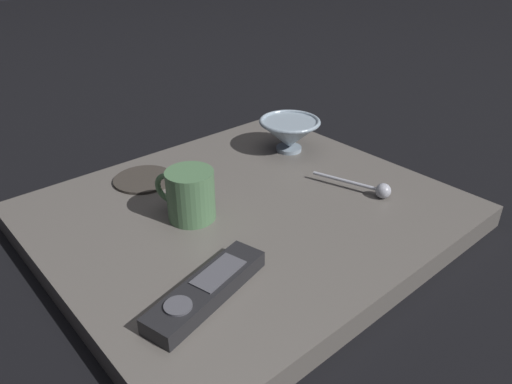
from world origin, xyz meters
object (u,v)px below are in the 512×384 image
object	(u,v)px
coffee_mug	(190,195)
drink_coaster	(144,179)
tv_remote_near	(207,290)
cereal_bowl	(289,133)
teaspoon	(376,189)

from	to	relation	value
coffee_mug	drink_coaster	xyz separation A→B (m)	(0.16, -0.00, -0.04)
tv_remote_near	drink_coaster	xyz separation A→B (m)	(0.33, -0.10, -0.01)
cereal_bowl	tv_remote_near	world-z (taller)	cereal_bowl
cereal_bowl	drink_coaster	world-z (taller)	cereal_bowl
tv_remote_near	cereal_bowl	bearing A→B (deg)	-57.36
cereal_bowl	teaspoon	distance (m)	0.23
cereal_bowl	tv_remote_near	distance (m)	0.46
cereal_bowl	coffee_mug	distance (m)	0.31
coffee_mug	tv_remote_near	world-z (taller)	coffee_mug
cereal_bowl	tv_remote_near	xyz separation A→B (m)	(-0.25, 0.39, -0.03)
cereal_bowl	tv_remote_near	bearing A→B (deg)	122.64
cereal_bowl	teaspoon	bearing A→B (deg)	175.00
cereal_bowl	tv_remote_near	size ratio (longest dim) A/B	0.64
tv_remote_near	drink_coaster	size ratio (longest dim) A/B	1.80
teaspoon	drink_coaster	xyz separation A→B (m)	(0.31, 0.27, -0.01)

